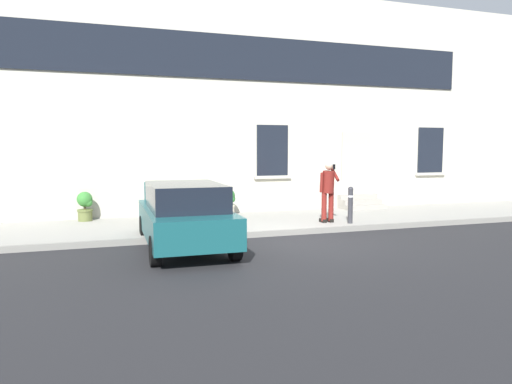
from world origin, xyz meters
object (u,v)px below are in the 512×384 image
object	(u,v)px
hatchback_car_teal	(185,215)
planter_terracotta	(160,204)
bollard_near_person	(350,204)
planter_cream	(228,202)
planter_olive	(85,205)
bollard_far_left	(195,210)
person_on_phone	(328,188)

from	to	relation	value
hatchback_car_teal	planter_terracotta	size ratio (longest dim) A/B	4.76
hatchback_car_teal	bollard_near_person	bearing A→B (deg)	14.45
bollard_near_person	planter_cream	size ratio (longest dim) A/B	1.22
planter_olive	planter_cream	distance (m)	4.26
hatchback_car_teal	planter_olive	distance (m)	4.66
bollard_near_person	bollard_far_left	distance (m)	4.44
bollard_near_person	person_on_phone	world-z (taller)	person_on_phone
planter_olive	planter_cream	bearing A→B (deg)	-4.29
hatchback_car_teal	planter_olive	size ratio (longest dim) A/B	4.76
hatchback_car_teal	planter_cream	bearing A→B (deg)	61.77
bollard_far_left	planter_terracotta	xyz separation A→B (m)	(-0.58, 2.59, -0.11)
hatchback_car_teal	bollard_near_person	world-z (taller)	hatchback_car_teal
planter_terracotta	planter_cream	world-z (taller)	same
person_on_phone	planter_olive	xyz separation A→B (m)	(-6.61, 2.50, -0.55)
person_on_phone	bollard_near_person	bearing A→B (deg)	-28.36
bollard_near_person	person_on_phone	size ratio (longest dim) A/B	0.60
planter_terracotta	planter_cream	bearing A→B (deg)	-2.30
hatchback_car_teal	person_on_phone	distance (m)	4.68
planter_olive	planter_terracotta	bearing A→B (deg)	-6.27
person_on_phone	planter_cream	bearing A→B (deg)	140.01
bollard_far_left	person_on_phone	bearing A→B (deg)	4.80
bollard_far_left	planter_terracotta	size ratio (longest dim) A/B	1.22
planter_terracotta	person_on_phone	bearing A→B (deg)	-26.81
planter_olive	planter_terracotta	distance (m)	2.14
hatchback_car_teal	bollard_far_left	distance (m)	1.36
planter_cream	person_on_phone	bearing A→B (deg)	-42.74
person_on_phone	planter_terracotta	size ratio (longest dim) A/B	2.04
person_on_phone	planter_olive	bearing A→B (deg)	162.03
bollard_far_left	planter_terracotta	bearing A→B (deg)	102.63
hatchback_car_teal	bollard_far_left	xyz separation A→B (m)	(0.49, 1.27, -0.08)
bollard_far_left	planter_cream	size ratio (longest dim) A/B	1.22
hatchback_car_teal	person_on_phone	bearing A→B (deg)	20.01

